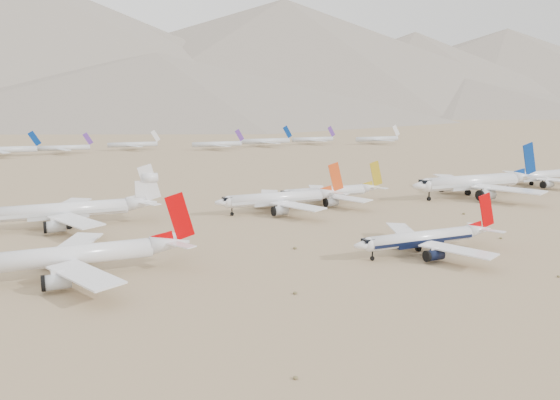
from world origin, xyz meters
name	(u,v)px	position (x,y,z in m)	size (l,w,h in m)	color
ground	(431,250)	(0.00, 0.00, 0.00)	(7000.00, 7000.00, 0.00)	#8F7653
main_airliner	(427,238)	(-2.85, -1.77, 3.78)	(38.92, 38.02, 13.74)	white
second_airliner	(78,255)	(-81.06, 12.65, 4.64)	(46.75, 45.69, 16.57)	white
row2_navy_widebody	(477,182)	(66.25, 55.62, 5.67)	(57.10, 55.83, 20.31)	white
row2_gold_tail	(330,192)	(7.56, 65.57, 4.11)	(41.26, 40.35, 14.69)	white
row2_orange_tail	(281,198)	(-14.51, 59.07, 4.41)	(44.06, 43.10, 15.72)	white
row2_white_trijet	(72,209)	(-79.51, 63.28, 5.08)	(49.49, 48.37, 17.54)	white
row2_blue_far	(538,176)	(110.32, 65.60, 4.43)	(44.79, 43.79, 15.92)	white
distant_storage_row	(137,145)	(-21.81, 308.25, 4.40)	(477.60, 61.50, 14.55)	silver
mountain_range	(92,49)	(70.18, 1648.01, 190.32)	(7354.00, 3024.00, 470.00)	slate
foothills	(313,89)	(526.68, 1100.00, 67.15)	(4637.50, 1395.00, 155.00)	slate
desert_scrub	(384,299)	(-30.36, -24.48, 0.29)	(206.06, 121.67, 0.63)	brown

